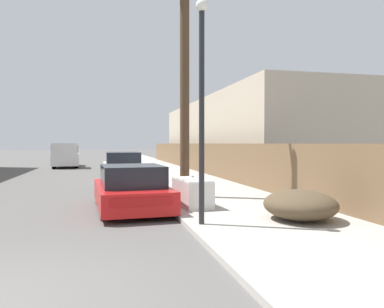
{
  "coord_description": "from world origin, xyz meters",
  "views": [
    {
      "loc": [
        1.44,
        -4.57,
        1.87
      ],
      "look_at": [
        4.61,
        8.71,
        1.48
      ],
      "focal_mm": 35.0,
      "sensor_mm": 36.0,
      "label": 1
    }
  ],
  "objects_px": {
    "utility_pole": "(185,81)",
    "street_lamp": "(202,95)",
    "discarded_fridge": "(192,192)",
    "parked_sports_car_red": "(131,190)",
    "brush_pile": "(300,205)",
    "car_parked_mid": "(123,167)",
    "pickup_truck": "(66,155)"
  },
  "relations": [
    {
      "from": "discarded_fridge",
      "to": "pickup_truck",
      "type": "relative_size",
      "value": 0.32
    },
    {
      "from": "discarded_fridge",
      "to": "parked_sports_car_red",
      "type": "xyz_separation_m",
      "value": [
        -1.67,
        0.36,
        0.08
      ]
    },
    {
      "from": "car_parked_mid",
      "to": "utility_pole",
      "type": "relative_size",
      "value": 0.62
    },
    {
      "from": "discarded_fridge",
      "to": "brush_pile",
      "type": "distance_m",
      "value": 3.16
    },
    {
      "from": "discarded_fridge",
      "to": "pickup_truck",
      "type": "xyz_separation_m",
      "value": [
        -5.24,
        20.38,
        0.43
      ]
    },
    {
      "from": "car_parked_mid",
      "to": "brush_pile",
      "type": "bearing_deg",
      "value": -73.3
    },
    {
      "from": "discarded_fridge",
      "to": "car_parked_mid",
      "type": "height_order",
      "value": "car_parked_mid"
    },
    {
      "from": "car_parked_mid",
      "to": "street_lamp",
      "type": "distance_m",
      "value": 11.38
    },
    {
      "from": "brush_pile",
      "to": "pickup_truck",
      "type": "bearing_deg",
      "value": 107.49
    },
    {
      "from": "utility_pole",
      "to": "street_lamp",
      "type": "relative_size",
      "value": 1.53
    },
    {
      "from": "utility_pole",
      "to": "brush_pile",
      "type": "bearing_deg",
      "value": -67.92
    },
    {
      "from": "utility_pole",
      "to": "brush_pile",
      "type": "height_order",
      "value": "utility_pole"
    },
    {
      "from": "parked_sports_car_red",
      "to": "pickup_truck",
      "type": "distance_m",
      "value": 20.34
    },
    {
      "from": "utility_pole",
      "to": "street_lamp",
      "type": "bearing_deg",
      "value": -97.42
    },
    {
      "from": "street_lamp",
      "to": "brush_pile",
      "type": "bearing_deg",
      "value": -2.09
    },
    {
      "from": "parked_sports_car_red",
      "to": "street_lamp",
      "type": "relative_size",
      "value": 0.86
    },
    {
      "from": "parked_sports_car_red",
      "to": "utility_pole",
      "type": "relative_size",
      "value": 0.56
    },
    {
      "from": "parked_sports_car_red",
      "to": "street_lamp",
      "type": "distance_m",
      "value": 3.84
    },
    {
      "from": "parked_sports_car_red",
      "to": "utility_pole",
      "type": "xyz_separation_m",
      "value": [
        1.87,
        1.51,
        3.35
      ]
    },
    {
      "from": "pickup_truck",
      "to": "street_lamp",
      "type": "bearing_deg",
      "value": 99.22
    },
    {
      "from": "street_lamp",
      "to": "brush_pile",
      "type": "xyz_separation_m",
      "value": [
        2.32,
        -0.08,
        -2.45
      ]
    },
    {
      "from": "discarded_fridge",
      "to": "utility_pole",
      "type": "height_order",
      "value": "utility_pole"
    },
    {
      "from": "parked_sports_car_red",
      "to": "discarded_fridge",
      "type": "bearing_deg",
      "value": -15.51
    },
    {
      "from": "discarded_fridge",
      "to": "car_parked_mid",
      "type": "distance_m",
      "value": 8.84
    },
    {
      "from": "discarded_fridge",
      "to": "parked_sports_car_red",
      "type": "relative_size",
      "value": 0.42
    },
    {
      "from": "discarded_fridge",
      "to": "street_lamp",
      "type": "relative_size",
      "value": 0.36
    },
    {
      "from": "street_lamp",
      "to": "car_parked_mid",
      "type": "bearing_deg",
      "value": 95.8
    },
    {
      "from": "car_parked_mid",
      "to": "street_lamp",
      "type": "height_order",
      "value": "street_lamp"
    },
    {
      "from": "pickup_truck",
      "to": "parked_sports_car_red",
      "type": "bearing_deg",
      "value": 97.22
    },
    {
      "from": "pickup_truck",
      "to": "street_lamp",
      "type": "height_order",
      "value": "street_lamp"
    },
    {
      "from": "parked_sports_car_red",
      "to": "street_lamp",
      "type": "xyz_separation_m",
      "value": [
        1.31,
        -2.75,
        2.34
      ]
    },
    {
      "from": "pickup_truck",
      "to": "street_lamp",
      "type": "distance_m",
      "value": 23.37
    }
  ]
}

